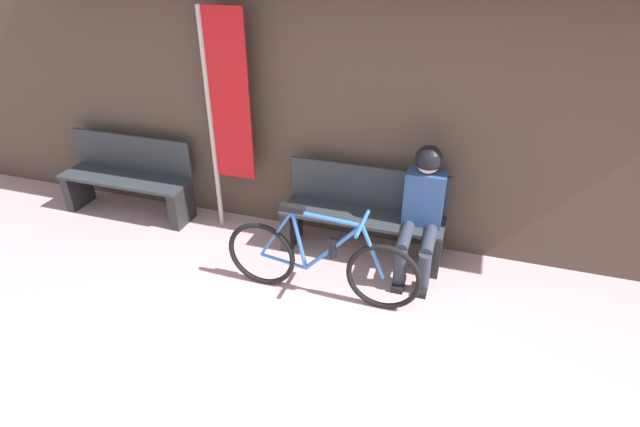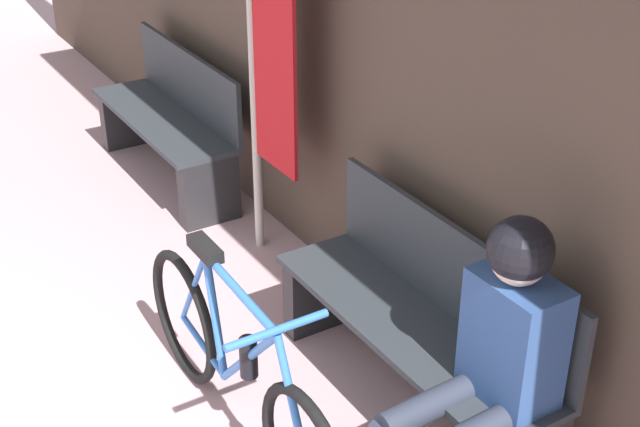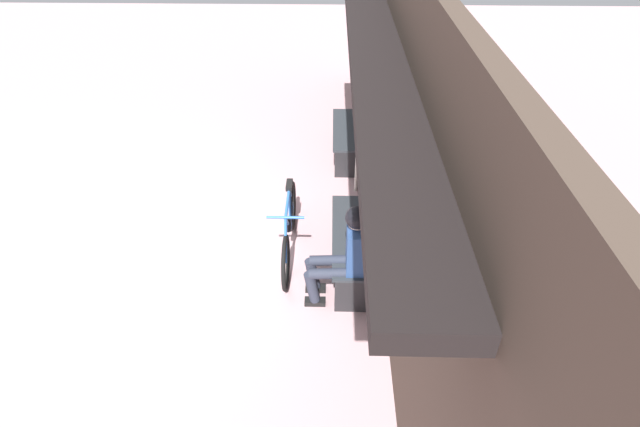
% 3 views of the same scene
% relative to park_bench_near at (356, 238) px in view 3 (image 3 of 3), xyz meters
% --- Properties ---
extents(ground_plane, '(24.00, 24.00, 0.00)m').
position_rel_park_bench_near_xyz_m(ground_plane, '(-0.09, -2.69, -0.39)').
color(ground_plane, '#C69EA3').
extents(storefront_wall, '(12.00, 0.56, 3.20)m').
position_rel_park_bench_near_xyz_m(storefront_wall, '(-0.09, 0.33, 1.28)').
color(storefront_wall, '#4C3D33').
rests_on(storefront_wall, ground_plane).
extents(park_bench_near, '(1.50, 0.42, 0.84)m').
position_rel_park_bench_near_xyz_m(park_bench_near, '(0.00, 0.00, 0.00)').
color(park_bench_near, '#2D3338').
rests_on(park_bench_near, ground_plane).
extents(bicycle, '(1.67, 0.40, 0.83)m').
position_rel_park_bench_near_xyz_m(bicycle, '(-0.18, -0.76, -0.04)').
color(bicycle, black).
rests_on(bicycle, ground_plane).
extents(person_seated, '(0.34, 0.65, 1.18)m').
position_rel_park_bench_near_xyz_m(person_seated, '(0.54, -0.12, 0.29)').
color(person_seated, '#2D3342').
rests_on(person_seated, ground_plane).
extents(park_bench_far, '(1.42, 0.42, 0.84)m').
position_rel_park_bench_near_xyz_m(park_bench_far, '(-2.59, -0.00, -0.00)').
color(park_bench_far, '#2D3338').
rests_on(park_bench_far, ground_plane).
extents(banner_pole, '(0.45, 0.05, 2.17)m').
position_rel_park_bench_near_xyz_m(banner_pole, '(-1.39, 0.07, 0.90)').
color(banner_pole, '#B7B2A8').
rests_on(banner_pole, ground_plane).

